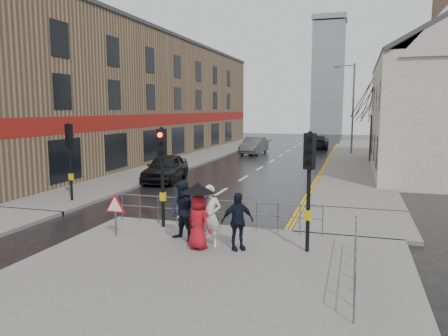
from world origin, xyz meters
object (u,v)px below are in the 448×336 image
Objects in this scene: pedestrian_a at (210,216)px; car_parked at (166,168)px; pedestrian_b at (183,211)px; pedestrian_with_umbrella at (198,212)px; pedestrian_d at (237,221)px; car_mid at (254,145)px.

car_parked is (-6.41, 10.96, -0.27)m from pedestrian_a.
pedestrian_b reaches higher than car_parked.
pedestrian_b is 0.95× the size of pedestrian_with_umbrella.
pedestrian_d is at bearing 10.34° from pedestrian_b.
pedestrian_b is 0.40× the size of car_parked.
pedestrian_d is at bearing -63.72° from car_parked.
pedestrian_with_umbrella reaches higher than car_parked.
car_parked is (-5.45, 10.65, -0.27)m from pedestrian_b.
pedestrian_with_umbrella reaches higher than pedestrian_d.
pedestrian_b is 27.58m from car_mid.
pedestrian_b is (-0.96, 0.30, 0.00)m from pedestrian_a.
pedestrian_b is at bearing 155.03° from pedestrian_a.
pedestrian_with_umbrella is at bearing -133.97° from pedestrian_a.
car_parked is 0.97× the size of car_mid.
pedestrian_d is 0.36× the size of car_parked.
pedestrian_b is at bearing -78.57° from car_mid.
pedestrian_with_umbrella is 1.15m from pedestrian_d.
car_mid is at bearing 66.01° from pedestrian_d.
pedestrian_d reaches higher than car_parked.
pedestrian_with_umbrella is at bearing 157.31° from pedestrian_d.
pedestrian_b is 11.97m from car_parked.
pedestrian_b is 0.39× the size of car_mid.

